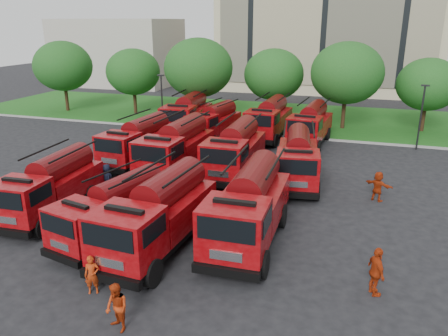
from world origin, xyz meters
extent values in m
plane|color=black|center=(0.00, 0.00, 0.00)|extent=(140.00, 140.00, 0.00)
cube|color=#165015|center=(0.00, 26.00, 0.06)|extent=(70.00, 16.00, 0.12)
cube|color=gray|center=(0.00, 17.90, 0.07)|extent=(70.00, 0.30, 0.14)
cube|color=beige|center=(2.00, 48.00, 12.50)|extent=(30.00, 14.00, 25.00)
cube|color=#AFA79B|center=(-30.00, 44.00, 5.00)|extent=(18.00, 12.00, 10.00)
cylinder|color=#382314|center=(-24.00, 22.00, 1.31)|extent=(0.36, 0.36, 2.62)
ellipsoid|color=#144817|center=(-24.00, 22.00, 5.03)|extent=(6.30, 6.30, 5.36)
cylinder|color=#382314|center=(-16.00, 23.00, 1.19)|extent=(0.36, 0.36, 2.38)
ellipsoid|color=#144817|center=(-16.00, 23.00, 4.56)|extent=(5.71, 5.71, 4.86)
cylinder|color=#382314|center=(-8.00, 21.50, 1.40)|extent=(0.36, 0.36, 2.80)
ellipsoid|color=#144817|center=(-8.00, 21.50, 5.36)|extent=(6.72, 6.72, 5.71)
cylinder|color=#382314|center=(-1.00, 24.00, 1.22)|extent=(0.36, 0.36, 2.45)
ellipsoid|color=#144817|center=(-1.00, 24.00, 4.69)|extent=(5.88, 5.88, 5.00)
cylinder|color=#382314|center=(6.00, 22.50, 1.36)|extent=(0.36, 0.36, 2.73)
ellipsoid|color=#144817|center=(6.00, 22.50, 5.23)|extent=(6.55, 6.55, 5.57)
cylinder|color=#382314|center=(13.00, 23.50, 1.14)|extent=(0.36, 0.36, 2.27)
ellipsoid|color=#144817|center=(13.00, 23.50, 4.36)|extent=(5.46, 5.46, 4.64)
cylinder|color=black|center=(-10.00, 17.20, 2.50)|extent=(0.14, 0.14, 5.00)
cube|color=black|center=(-10.00, 17.20, 5.05)|extent=(0.60, 0.25, 0.12)
cylinder|color=black|center=(12.00, 17.20, 2.50)|extent=(0.14, 0.14, 5.00)
cube|color=black|center=(12.00, 17.20, 5.05)|extent=(0.60, 0.25, 0.12)
cube|color=black|center=(-7.49, -1.70, 0.62)|extent=(2.51, 6.81, 0.29)
cube|color=black|center=(-7.34, -5.11, 0.58)|extent=(2.41, 0.35, 0.34)
cube|color=maroon|center=(-7.39, -4.00, 1.70)|extent=(2.45, 2.22, 1.87)
cube|color=black|center=(-7.34, -5.08, 2.14)|extent=(2.02, 0.14, 0.82)
cube|color=maroon|center=(-7.54, -0.65, 1.39)|extent=(2.55, 4.52, 1.25)
cylinder|color=#4F0608|center=(-7.54, -0.65, 2.41)|extent=(1.62, 4.09, 1.44)
cylinder|color=black|center=(-8.48, -4.25, 0.53)|extent=(0.38, 1.07, 1.06)
cylinder|color=black|center=(-6.28, -4.15, 0.53)|extent=(0.38, 1.07, 1.06)
cylinder|color=black|center=(-8.67, -0.03, 0.53)|extent=(0.38, 1.07, 1.06)
cylinder|color=black|center=(-6.47, 0.07, 0.53)|extent=(0.38, 1.07, 1.06)
cube|color=black|center=(-2.93, -3.15, 0.58)|extent=(3.37, 6.52, 0.27)
cube|color=black|center=(-3.63, -6.23, 0.53)|extent=(2.21, 0.71, 0.31)
cube|color=maroon|center=(-3.40, -5.23, 1.58)|extent=(2.56, 2.39, 1.73)
cube|color=black|center=(-3.62, -6.20, 1.98)|extent=(1.83, 0.46, 0.76)
cube|color=maroon|center=(-2.71, -2.20, 1.29)|extent=(3.03, 4.47, 1.15)
cylinder|color=#4F0608|center=(-2.71, -2.20, 2.23)|extent=(2.13, 3.93, 1.33)
cylinder|color=black|center=(-4.44, -5.18, 0.49)|extent=(0.52, 1.02, 0.98)
cylinder|color=black|center=(-2.45, -5.63, 0.49)|extent=(0.52, 1.02, 0.98)
cylinder|color=black|center=(-3.57, -1.37, 0.49)|extent=(0.52, 1.02, 0.98)
cylinder|color=black|center=(-1.58, -1.82, 0.49)|extent=(0.52, 1.02, 0.98)
cube|color=black|center=(-0.54, -3.42, 0.67)|extent=(2.89, 7.39, 0.31)
cube|color=black|center=(-0.80, -7.08, 0.62)|extent=(2.60, 0.44, 0.36)
cube|color=maroon|center=(-0.71, -5.89, 1.84)|extent=(2.69, 2.45, 2.02)
cube|color=black|center=(-0.79, -7.05, 2.30)|extent=(2.17, 0.21, 0.88)
cube|color=maroon|center=(-0.46, -2.28, 1.50)|extent=(2.87, 4.93, 1.35)
cylinder|color=#4F0608|center=(-0.46, -2.28, 2.60)|extent=(1.86, 4.45, 1.55)
cylinder|color=black|center=(-1.91, -6.01, 0.57)|extent=(0.44, 1.16, 1.14)
cylinder|color=black|center=(0.46, -6.18, 0.57)|extent=(0.44, 1.16, 1.14)
cylinder|color=black|center=(-1.59, -1.47, 0.57)|extent=(0.44, 1.16, 1.14)
cylinder|color=black|center=(0.78, -1.64, 0.57)|extent=(0.44, 1.16, 1.14)
cube|color=black|center=(3.07, -1.59, 0.69)|extent=(2.60, 7.52, 0.32)
cube|color=black|center=(3.15, -5.37, 0.64)|extent=(2.67, 0.32, 0.37)
cube|color=maroon|center=(3.12, -4.15, 1.89)|extent=(2.66, 2.40, 2.08)
cube|color=black|center=(3.15, -5.34, 2.37)|extent=(2.24, 0.10, 0.91)
cube|color=maroon|center=(3.05, -0.41, 1.55)|extent=(2.71, 4.96, 1.39)
cylinder|color=#4F0608|center=(3.05, -0.41, 2.68)|extent=(1.69, 4.51, 1.60)
cylinder|color=black|center=(1.90, -4.39, 0.59)|extent=(0.40, 1.18, 1.17)
cylinder|color=black|center=(4.35, -4.34, 0.59)|extent=(0.40, 1.18, 1.17)
cylinder|color=black|center=(1.81, 0.31, 0.59)|extent=(0.40, 1.18, 1.17)
cylinder|color=black|center=(4.26, 0.36, 0.59)|extent=(0.40, 1.18, 1.17)
cube|color=black|center=(-7.29, 7.42, 0.64)|extent=(2.79, 7.05, 0.30)
cube|color=black|center=(-7.55, 3.93, 0.59)|extent=(2.47, 0.43, 0.34)
cube|color=maroon|center=(-7.47, 5.06, 1.75)|extent=(2.57, 2.35, 1.92)
cube|color=black|center=(-7.55, 3.96, 2.19)|extent=(2.07, 0.21, 0.84)
cube|color=maroon|center=(-7.20, 8.50, 1.43)|extent=(2.75, 4.70, 1.28)
cylinder|color=#4F0608|center=(-7.20, 8.50, 2.47)|extent=(1.79, 4.24, 1.48)
cylinder|color=black|center=(-8.61, 4.95, 0.54)|extent=(0.43, 1.11, 1.08)
cylinder|color=black|center=(-6.35, 4.78, 0.54)|extent=(0.43, 1.11, 1.08)
cylinder|color=black|center=(-8.28, 9.27, 0.54)|extent=(0.43, 1.11, 1.08)
cylinder|color=black|center=(-6.02, 9.10, 0.54)|extent=(0.43, 1.11, 1.08)
cube|color=black|center=(-3.91, 6.37, 0.69)|extent=(2.71, 7.53, 0.32)
cube|color=black|center=(-4.04, 2.59, 0.64)|extent=(2.67, 0.36, 0.37)
cube|color=maroon|center=(-4.00, 3.81, 1.89)|extent=(2.69, 2.43, 2.08)
cube|color=black|center=(-4.04, 2.62, 2.37)|extent=(2.24, 0.13, 0.90)
cube|color=maroon|center=(-3.87, 7.54, 1.54)|extent=(2.78, 4.99, 1.38)
cylinder|color=#4F0608|center=(-3.87, 7.54, 2.67)|extent=(1.75, 4.52, 1.60)
cylinder|color=black|center=(-5.23, 3.64, 0.59)|extent=(0.41, 1.18, 1.17)
cylinder|color=black|center=(-2.79, 3.56, 0.59)|extent=(0.41, 1.18, 1.17)
cylinder|color=black|center=(-5.07, 8.32, 0.59)|extent=(0.41, 1.18, 1.17)
cylinder|color=black|center=(-2.62, 8.24, 0.59)|extent=(0.41, 1.18, 1.17)
cube|color=black|center=(-0.10, 7.15, 0.68)|extent=(2.48, 7.31, 0.31)
cube|color=black|center=(-0.06, 3.46, 0.62)|extent=(2.60, 0.29, 0.36)
cube|color=maroon|center=(-0.07, 4.66, 1.85)|extent=(2.58, 2.32, 2.03)
cube|color=black|center=(-0.06, 3.49, 2.31)|extent=(2.19, 0.08, 0.88)
cube|color=maroon|center=(-0.12, 8.30, 1.51)|extent=(2.61, 4.82, 1.35)
cylinder|color=#4F0608|center=(-0.12, 8.30, 2.61)|extent=(1.61, 4.39, 1.56)
cylinder|color=black|center=(-1.27, 4.43, 0.57)|extent=(0.38, 1.15, 1.14)
cylinder|color=black|center=(1.13, 4.46, 0.57)|extent=(0.38, 1.15, 1.14)
cylinder|color=black|center=(-1.32, 9.01, 0.57)|extent=(0.38, 1.15, 1.14)
cylinder|color=black|center=(1.07, 9.04, 0.57)|extent=(0.38, 1.15, 1.14)
cube|color=black|center=(4.05, 6.75, 0.64)|extent=(3.19, 7.12, 0.29)
cube|color=black|center=(4.53, 3.30, 0.59)|extent=(2.46, 0.58, 0.34)
cube|color=maroon|center=(4.37, 4.42, 1.74)|extent=(2.68, 2.47, 1.91)
cube|color=black|center=(4.53, 3.33, 2.18)|extent=(2.05, 0.34, 0.83)
cube|color=maroon|center=(3.90, 7.82, 1.42)|extent=(3.01, 4.80, 1.28)
cylinder|color=#4F0608|center=(3.90, 7.82, 2.47)|extent=(2.03, 4.29, 1.47)
cylinder|color=black|center=(3.28, 4.06, 0.54)|extent=(0.49, 1.12, 1.08)
cylinder|color=black|center=(5.52, 4.38, 0.54)|extent=(0.49, 1.12, 1.08)
cylinder|color=black|center=(2.68, 8.34, 0.54)|extent=(0.49, 1.12, 1.08)
cylinder|color=black|center=(4.92, 8.65, 0.54)|extent=(0.49, 1.12, 1.08)
cube|color=black|center=(-7.21, 16.52, 0.70)|extent=(2.96, 7.64, 0.32)
cube|color=black|center=(-6.96, 12.73, 0.64)|extent=(2.69, 0.45, 0.37)
cube|color=maroon|center=(-7.04, 13.96, 1.90)|extent=(2.78, 2.53, 2.09)
cube|color=black|center=(-6.96, 12.76, 2.38)|extent=(2.25, 0.20, 0.91)
cube|color=maroon|center=(-7.29, 17.70, 1.55)|extent=(2.95, 5.09, 1.39)
cylinder|color=#4F0608|center=(-7.29, 17.70, 2.69)|extent=(1.90, 4.59, 1.61)
cylinder|color=black|center=(-8.26, 13.66, 0.59)|extent=(0.45, 1.20, 1.18)
cylinder|color=black|center=(-5.80, 13.83, 0.59)|extent=(0.45, 1.20, 1.18)
cylinder|color=black|center=(-8.57, 18.36, 0.59)|extent=(0.45, 1.20, 1.18)
cylinder|color=black|center=(-6.12, 18.53, 0.59)|extent=(0.45, 1.20, 1.18)
cube|color=black|center=(-4.38, 15.56, 0.59)|extent=(3.10, 6.63, 0.27)
cube|color=black|center=(-4.90, 12.37, 0.55)|extent=(2.28, 0.59, 0.32)
cube|color=maroon|center=(-4.73, 13.40, 1.62)|extent=(2.53, 2.34, 1.78)
cube|color=black|center=(-4.90, 12.40, 2.03)|extent=(1.89, 0.35, 0.77)
cube|color=maroon|center=(-4.22, 16.55, 1.32)|extent=(2.88, 4.49, 1.18)
cylinder|color=#4F0608|center=(-4.22, 16.55, 2.29)|extent=(1.97, 3.99, 1.37)
cylinder|color=black|center=(-5.79, 13.39, 0.50)|extent=(0.48, 1.04, 1.00)
cylinder|color=black|center=(-3.73, 13.05, 0.50)|extent=(0.48, 1.04, 1.00)
cylinder|color=black|center=(-5.15, 17.35, 0.50)|extent=(0.48, 1.04, 1.00)
cylinder|color=black|center=(-3.08, 17.01, 0.50)|extent=(0.48, 1.04, 1.00)
cube|color=black|center=(0.08, 17.16, 0.67)|extent=(2.74, 7.35, 0.31)
cube|color=black|center=(-0.11, 13.50, 0.62)|extent=(2.59, 0.39, 0.36)
cube|color=maroon|center=(-0.05, 14.69, 1.83)|extent=(2.64, 2.40, 2.02)
cube|color=black|center=(-0.11, 13.53, 2.30)|extent=(2.17, 0.16, 0.88)
cube|color=maroon|center=(0.14, 18.30, 1.50)|extent=(2.77, 4.88, 1.34)
cylinder|color=#4F0608|center=(0.14, 18.30, 2.60)|extent=(1.77, 4.41, 1.55)
cylinder|color=black|center=(-1.24, 14.54, 0.57)|extent=(0.42, 1.15, 1.14)
cylinder|color=black|center=(1.13, 14.42, 0.57)|extent=(0.42, 1.15, 1.14)
cylinder|color=black|center=(-1.01, 19.08, 0.57)|extent=(0.42, 1.15, 1.14)
cylinder|color=black|center=(1.36, 18.96, 0.57)|extent=(0.42, 1.15, 1.14)
cube|color=black|center=(3.69, 16.23, 0.65)|extent=(2.89, 7.18, 0.30)
cube|color=black|center=(3.39, 12.69, 0.60)|extent=(2.52, 0.46, 0.35)
cube|color=maroon|center=(3.49, 13.84, 1.78)|extent=(2.63, 2.40, 1.95)
cube|color=black|center=(3.39, 12.72, 2.23)|extent=(2.10, 0.23, 0.85)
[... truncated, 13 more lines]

